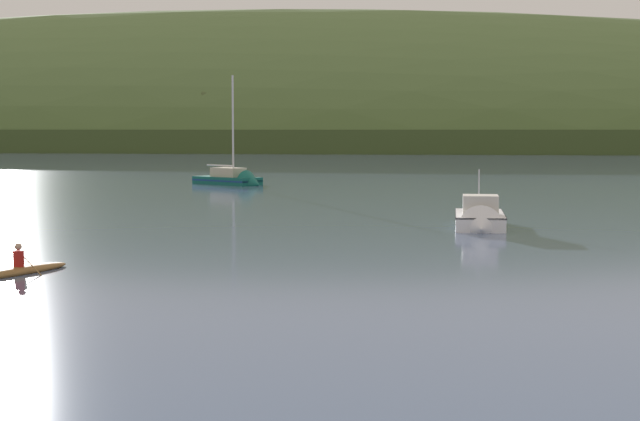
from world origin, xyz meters
TOP-DOWN VIEW (x-y plane):
  - far_shoreline_hill at (-59.80, 215.55)m, footprint 538.03×129.15m
  - sailboat_near_mooring at (-19.83, 67.50)m, footprint 6.54×5.08m
  - fishing_boat_moored at (-0.73, 38.24)m, footprint 2.29×5.16m
  - canoe_with_paddler at (-13.90, 22.86)m, footprint 1.94×3.76m

SIDE VIEW (x-z plane):
  - canoe_with_paddler at x=-13.90m, z-range -0.41..0.61m
  - far_shoreline_hill at x=-59.80m, z-range -31.96..32.27m
  - sailboat_near_mooring at x=-19.83m, z-range -4.38..4.92m
  - fishing_boat_moored at x=-0.73m, z-range -1.25..1.93m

